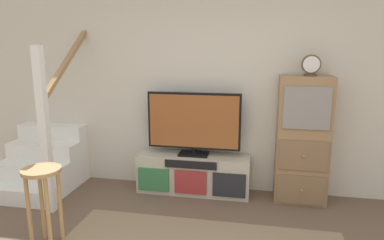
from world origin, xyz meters
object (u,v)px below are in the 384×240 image
object	(u,v)px
side_cabinet	(302,141)
desk_clock	(311,65)
bar_stool_near	(43,189)
television	(194,122)
media_console	(193,174)

from	to	relation	value
side_cabinet	desk_clock	xyz separation A→B (m)	(0.03, -0.01, 0.85)
bar_stool_near	desk_clock	bearing A→B (deg)	30.06
side_cabinet	desk_clock	bearing A→B (deg)	-25.36
bar_stool_near	television	bearing A→B (deg)	52.20
side_cabinet	bar_stool_near	xyz separation A→B (m)	(-2.37, -1.40, -0.19)
television	side_cabinet	size ratio (longest dim) A/B	0.77
television	bar_stool_near	world-z (taller)	television
television	desk_clock	world-z (taller)	desk_clock
media_console	television	bearing A→B (deg)	90.00
media_console	bar_stool_near	world-z (taller)	bar_stool_near
media_console	desk_clock	bearing A→B (deg)	-0.21
media_console	television	size ratio (longest dim) A/B	1.21
media_console	bar_stool_near	xyz separation A→B (m)	(-1.10, -1.39, 0.31)
television	bar_stool_near	bearing A→B (deg)	-127.80
television	desk_clock	size ratio (longest dim) A/B	4.92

